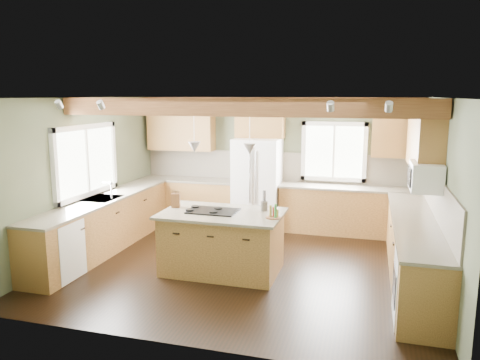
# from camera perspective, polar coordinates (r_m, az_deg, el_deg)

# --- Properties ---
(floor) EXTENTS (5.60, 5.60, 0.00)m
(floor) POSITION_cam_1_polar(r_m,az_deg,el_deg) (7.49, 0.46, -10.32)
(floor) COLOR black
(floor) RESTS_ON ground
(ceiling) EXTENTS (5.60, 5.60, 0.00)m
(ceiling) POSITION_cam_1_polar(r_m,az_deg,el_deg) (7.01, 0.49, 10.00)
(ceiling) COLOR silver
(ceiling) RESTS_ON wall_back
(wall_back) EXTENTS (5.60, 0.00, 5.60)m
(wall_back) POSITION_cam_1_polar(r_m,az_deg,el_deg) (9.54, 4.42, 2.22)
(wall_back) COLOR #465039
(wall_back) RESTS_ON ground
(wall_left) EXTENTS (0.00, 5.00, 5.00)m
(wall_left) POSITION_cam_1_polar(r_m,az_deg,el_deg) (8.31, -18.51, 0.50)
(wall_left) COLOR #465039
(wall_left) RESTS_ON ground
(wall_right) EXTENTS (0.00, 5.00, 5.00)m
(wall_right) POSITION_cam_1_polar(r_m,az_deg,el_deg) (6.96, 23.33, -1.63)
(wall_right) COLOR #465039
(wall_right) RESTS_ON ground
(ceiling_beam) EXTENTS (5.55, 0.26, 0.26)m
(ceiling_beam) POSITION_cam_1_polar(r_m,az_deg,el_deg) (6.69, -0.25, 8.87)
(ceiling_beam) COLOR #552C18
(ceiling_beam) RESTS_ON ceiling
(soffit_trim) EXTENTS (5.55, 0.20, 0.10)m
(soffit_trim) POSITION_cam_1_polar(r_m,az_deg,el_deg) (9.34, 4.41, 9.69)
(soffit_trim) COLOR #552C18
(soffit_trim) RESTS_ON ceiling
(backsplash_back) EXTENTS (5.58, 0.03, 0.58)m
(backsplash_back) POSITION_cam_1_polar(r_m,az_deg,el_deg) (9.53, 4.40, 1.67)
(backsplash_back) COLOR brown
(backsplash_back) RESTS_ON wall_back
(backsplash_right) EXTENTS (0.03, 3.70, 0.58)m
(backsplash_right) POSITION_cam_1_polar(r_m,az_deg,el_deg) (7.02, 23.11, -2.26)
(backsplash_right) COLOR brown
(backsplash_right) RESTS_ON wall_right
(base_cab_back_left) EXTENTS (2.02, 0.60, 0.88)m
(base_cab_back_left) POSITION_cam_1_polar(r_m,az_deg,el_deg) (9.91, -6.20, -2.55)
(base_cab_back_left) COLOR brown
(base_cab_back_left) RESTS_ON floor
(counter_back_left) EXTENTS (2.06, 0.64, 0.04)m
(counter_back_left) POSITION_cam_1_polar(r_m,az_deg,el_deg) (9.82, -6.25, 0.06)
(counter_back_left) COLOR #4D4438
(counter_back_left) RESTS_ON base_cab_back_left
(base_cab_back_right) EXTENTS (2.62, 0.60, 0.88)m
(base_cab_back_right) POSITION_cam_1_polar(r_m,az_deg,el_deg) (9.23, 13.10, -3.73)
(base_cab_back_right) COLOR brown
(base_cab_back_right) RESTS_ON floor
(counter_back_right) EXTENTS (2.66, 0.64, 0.04)m
(counter_back_right) POSITION_cam_1_polar(r_m,az_deg,el_deg) (9.14, 13.22, -0.93)
(counter_back_right) COLOR #4D4438
(counter_back_right) RESTS_ON base_cab_back_right
(base_cab_left) EXTENTS (0.60, 3.70, 0.88)m
(base_cab_left) POSITION_cam_1_polar(r_m,az_deg,el_deg) (8.37, -16.27, -5.34)
(base_cab_left) COLOR brown
(base_cab_left) RESTS_ON floor
(counter_left) EXTENTS (0.64, 3.74, 0.04)m
(counter_left) POSITION_cam_1_polar(r_m,az_deg,el_deg) (8.26, -16.43, -2.26)
(counter_left) COLOR #4D4438
(counter_left) RESTS_ON base_cab_left
(base_cab_right) EXTENTS (0.60, 3.70, 0.88)m
(base_cab_right) POSITION_cam_1_polar(r_m,az_deg,el_deg) (7.19, 20.40, -8.17)
(base_cab_right) COLOR brown
(base_cab_right) RESTS_ON floor
(counter_right) EXTENTS (0.64, 3.74, 0.04)m
(counter_right) POSITION_cam_1_polar(r_m,az_deg,el_deg) (7.06, 20.63, -4.62)
(counter_right) COLOR #4D4438
(counter_right) RESTS_ON base_cab_right
(upper_cab_back_left) EXTENTS (1.40, 0.35, 0.90)m
(upper_cab_back_left) POSITION_cam_1_polar(r_m,az_deg,el_deg) (9.88, -7.18, 6.25)
(upper_cab_back_left) COLOR brown
(upper_cab_back_left) RESTS_ON wall_back
(upper_cab_over_fridge) EXTENTS (0.96, 0.35, 0.70)m
(upper_cab_over_fridge) POSITION_cam_1_polar(r_m,az_deg,el_deg) (9.35, 2.46, 7.32)
(upper_cab_over_fridge) COLOR brown
(upper_cab_over_fridge) RESTS_ON wall_back
(upper_cab_right) EXTENTS (0.35, 2.20, 0.90)m
(upper_cab_right) POSITION_cam_1_polar(r_m,az_deg,el_deg) (7.73, 21.54, 4.49)
(upper_cab_right) COLOR brown
(upper_cab_right) RESTS_ON wall_right
(upper_cab_back_corner) EXTENTS (0.90, 0.35, 0.90)m
(upper_cab_back_corner) POSITION_cam_1_polar(r_m,az_deg,el_deg) (9.12, 18.63, 5.45)
(upper_cab_back_corner) COLOR brown
(upper_cab_back_corner) RESTS_ON wall_back
(window_left) EXTENTS (0.04, 1.60, 1.05)m
(window_left) POSITION_cam_1_polar(r_m,az_deg,el_deg) (8.30, -18.30, 2.26)
(window_left) COLOR white
(window_left) RESTS_ON wall_left
(window_back) EXTENTS (1.10, 0.04, 1.00)m
(window_back) POSITION_cam_1_polar(r_m,az_deg,el_deg) (9.33, 11.37, 3.42)
(window_back) COLOR white
(window_back) RESTS_ON wall_back
(sink) EXTENTS (0.50, 0.65, 0.03)m
(sink) POSITION_cam_1_polar(r_m,az_deg,el_deg) (8.26, -16.43, -2.23)
(sink) COLOR #262628
(sink) RESTS_ON counter_left
(faucet) EXTENTS (0.02, 0.02, 0.28)m
(faucet) POSITION_cam_1_polar(r_m,az_deg,el_deg) (8.14, -15.41, -1.32)
(faucet) COLOR #B2B2B7
(faucet) RESTS_ON sink
(dishwasher) EXTENTS (0.60, 0.60, 0.84)m
(dishwasher) POSITION_cam_1_polar(r_m,az_deg,el_deg) (7.35, -21.58, -7.93)
(dishwasher) COLOR white
(dishwasher) RESTS_ON floor
(oven) EXTENTS (0.60, 0.72, 0.84)m
(oven) POSITION_cam_1_polar(r_m,az_deg,el_deg) (5.97, 21.27, -12.13)
(oven) COLOR white
(oven) RESTS_ON floor
(microwave) EXTENTS (0.40, 0.70, 0.38)m
(microwave) POSITION_cam_1_polar(r_m,az_deg,el_deg) (6.84, 21.71, 0.41)
(microwave) COLOR white
(microwave) RESTS_ON wall_right
(pendant_left) EXTENTS (0.18, 0.18, 0.16)m
(pendant_left) POSITION_cam_1_polar(r_m,az_deg,el_deg) (6.95, -5.59, 4.00)
(pendant_left) COLOR #B2B2B7
(pendant_left) RESTS_ON ceiling
(pendant_right) EXTENTS (0.18, 0.18, 0.16)m
(pendant_right) POSITION_cam_1_polar(r_m,az_deg,el_deg) (6.69, 1.18, 3.79)
(pendant_right) COLOR #B2B2B7
(pendant_right) RESTS_ON ceiling
(refrigerator) EXTENTS (0.90, 0.74, 1.80)m
(refrigerator) POSITION_cam_1_polar(r_m,az_deg,el_deg) (9.30, 2.11, -0.46)
(refrigerator) COLOR white
(refrigerator) RESTS_ON floor
(island) EXTENTS (1.70, 1.04, 0.88)m
(island) POSITION_cam_1_polar(r_m,az_deg,el_deg) (7.11, -2.19, -7.70)
(island) COLOR brown
(island) RESTS_ON floor
(island_top) EXTENTS (1.81, 1.16, 0.04)m
(island_top) POSITION_cam_1_polar(r_m,az_deg,el_deg) (6.98, -2.21, -4.11)
(island_top) COLOR #4D4438
(island_top) RESTS_ON island
(cooktop) EXTENTS (0.74, 0.49, 0.02)m
(cooktop) POSITION_cam_1_polar(r_m,az_deg,el_deg) (7.02, -3.31, -3.79)
(cooktop) COLOR black
(cooktop) RESTS_ON island_top
(knife_block) EXTENTS (0.15, 0.13, 0.22)m
(knife_block) POSITION_cam_1_polar(r_m,az_deg,el_deg) (7.32, -7.84, -2.48)
(knife_block) COLOR brown
(knife_block) RESTS_ON island_top
(utensil_crock) EXTENTS (0.11, 0.11, 0.14)m
(utensil_crock) POSITION_cam_1_polar(r_m,az_deg,el_deg) (7.06, 2.96, -3.20)
(utensil_crock) COLOR #37322C
(utensil_crock) RESTS_ON island_top
(bottle_tray) EXTENTS (0.25, 0.25, 0.20)m
(bottle_tray) POSITION_cam_1_polar(r_m,az_deg,el_deg) (6.65, 4.08, -3.81)
(bottle_tray) COLOR brown
(bottle_tray) RESTS_ON island_top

